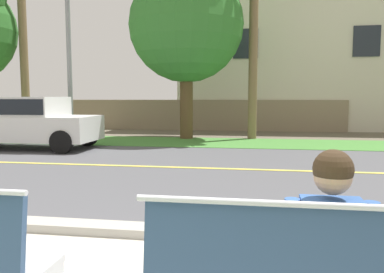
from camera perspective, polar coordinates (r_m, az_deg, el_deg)
ground_plane at (r=9.87m, az=3.35°, el=-3.14°), size 140.00×140.00×0.00m
curb_edge at (r=4.42m, az=-4.11°, el=-13.82°), size 44.00×0.30×0.11m
street_asphalt at (r=8.40m, az=2.34°, el=-4.70°), size 52.00×8.00×0.01m
road_centre_line at (r=8.40m, az=2.34°, el=-4.67°), size 48.00×0.14×0.01m
far_verge_grass at (r=13.08m, az=4.76°, el=-0.90°), size 48.00×2.80×0.02m
seated_person_blue at (r=2.52m, az=19.21°, el=-14.62°), size 0.52×0.68×1.25m
car_white_near at (r=12.57m, az=-23.39°, el=2.24°), size 4.30×1.86×1.54m
streetlamp at (r=14.44m, az=-17.42°, el=16.60°), size 0.24×2.10×7.57m
shade_tree_left at (r=14.44m, az=-0.37°, el=17.30°), size 4.11×4.11×6.78m
garden_wall at (r=17.96m, az=1.16°, el=3.17°), size 13.00×0.36×1.40m
house_across_street at (r=21.21m, az=15.11°, el=12.00°), size 12.23×6.91×7.68m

